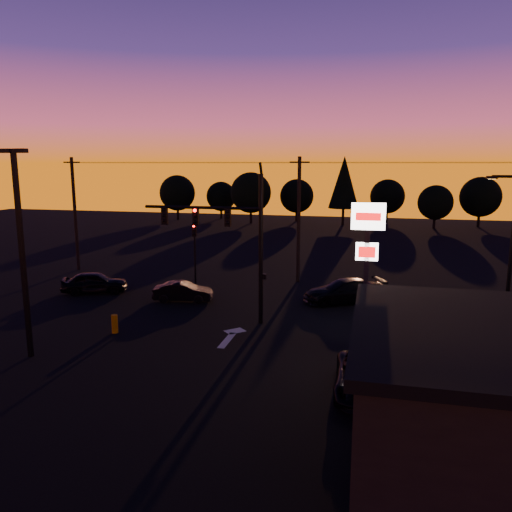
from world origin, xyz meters
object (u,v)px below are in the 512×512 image
Objects in this scene: pylon_sign at (367,245)px; car_mid at (183,292)px; bollard at (115,324)px; streetlight at (510,247)px; car_right at (344,291)px; secondary_signal at (195,245)px; parking_lot_light at (21,240)px; car_left at (95,282)px; suv_parked at (363,377)px; traffic_signal_mast at (232,232)px.

pylon_sign reaches higher than car_mid.
streetlight is at bearing 13.85° from bollard.
car_right is at bearing -89.00° from car_mid.
pylon_sign is 8.83m from car_right.
secondary_signal is 1.18× the size of car_mid.
bollard is at bearing -176.50° from pylon_sign.
car_mid is 10.04m from car_right.
parking_lot_light is 18.45m from car_right.
car_left is 6.52m from car_mid.
parking_lot_light is 1.34× the size of pylon_sign.
pylon_sign is at bearing -149.92° from streetlight.
pylon_sign is 1.53× the size of suv_parked.
suv_parked reaches higher than bollard.
parking_lot_light is 15.33m from suv_parked.
suv_parked is at bearing -50.58° from secondary_signal.
traffic_signal_mast is at bearing -72.39° from car_right.
pylon_sign is 13.28m from car_mid.
suv_parked is (17.82, -10.93, -0.10)m from car_left.
car_left reaches higher than suv_parked.
parking_lot_light reaches higher than bollard.
pylon_sign is at bearing -130.27° from car_left.
bollard is at bearing -77.09° from car_right.
streetlight reaches higher than bollard.
streetlight is 1.80× the size of suv_parked.
secondary_signal is 4.95m from car_mid.
car_mid reaches higher than bollard.
streetlight is at bearing 30.08° from pylon_sign.
car_mid is at bearing 72.07° from parking_lot_light.
parking_lot_light reaches higher than traffic_signal_mast.
suv_parked is at bearing -88.78° from pylon_sign.
suv_parked is (0.10, -4.73, -4.30)m from pylon_sign.
car_right is at bearing 42.80° from parking_lot_light.
car_left is at bearing 174.91° from streetlight.
pylon_sign reaches higher than secondary_signal.
bollard is 8.75m from car_left.
traffic_signal_mast is 14.10m from streetlight.
car_right is at bearing -12.38° from secondary_signal.
suv_parked is (7.20, -7.23, -4.32)m from traffic_signal_mast.
suv_parked is at bearing -17.64° from car_right.
bollard is at bearing -148.48° from traffic_signal_mast.
streetlight is (6.91, 4.00, -0.49)m from pylon_sign.
car_left is at bearing 127.39° from bollard.
car_right is at bearing 42.05° from traffic_signal_mast.
secondary_signal is 0.64× the size of pylon_sign.
parking_lot_light reaches higher than secondary_signal.
pylon_sign is 13.19m from bollard.
car_right is (13.12, 12.15, -4.54)m from parking_lot_light.
streetlight is at bearing 21.65° from parking_lot_light.
car_right is (11.02, 8.41, 0.26)m from bollard.
car_right reaches higher than car_left.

